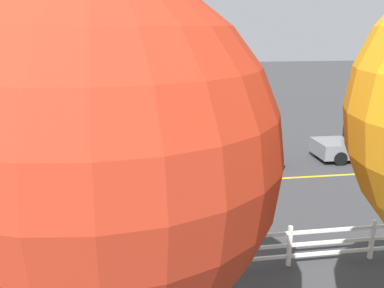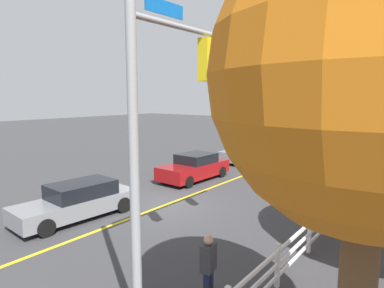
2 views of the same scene
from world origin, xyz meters
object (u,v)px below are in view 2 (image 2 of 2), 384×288
(car_1, at_px, (305,156))
(tree_2, at_px, (373,78))
(pedestrian, at_px, (208,267))
(car_3, at_px, (246,152))
(car_2, at_px, (194,167))
(car_0, at_px, (78,201))

(car_1, height_order, tree_2, tree_2)
(pedestrian, height_order, tree_2, tree_2)
(car_3, bearing_deg, car_2, 4.08)
(pedestrian, bearing_deg, car_3, 104.69)
(car_1, relative_size, pedestrian, 2.37)
(car_2, relative_size, tree_2, 0.65)
(car_1, relative_size, car_3, 0.83)
(car_3, distance_m, pedestrian, 17.74)
(car_1, xyz_separation_m, car_2, (8.24, -3.56, 0.10))
(car_2, bearing_deg, pedestrian, 40.41)
(car_2, height_order, car_3, car_3)
(tree_2, bearing_deg, car_2, -134.31)
(car_0, xyz_separation_m, pedestrian, (1.42, 7.25, 0.24))
(car_3, xyz_separation_m, tree_2, (17.23, 10.97, 4.27))
(car_3, distance_m, tree_2, 20.87)
(pedestrian, xyz_separation_m, tree_2, (1.25, 3.26, 4.05))
(car_0, height_order, car_2, car_2)
(car_2, xyz_separation_m, car_3, (-6.84, -0.34, -0.02))
(car_1, bearing_deg, pedestrian, -165.63)
(car_3, height_order, pedestrian, pedestrian)
(car_1, bearing_deg, car_0, 169.83)
(car_2, height_order, tree_2, tree_2)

